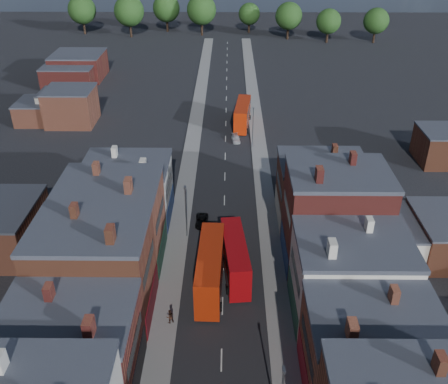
{
  "coord_description": "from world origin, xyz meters",
  "views": [
    {
      "loc": [
        0.64,
        -27.8,
        40.68
      ],
      "look_at": [
        0.0,
        33.7,
        5.18
      ],
      "focal_mm": 40.0,
      "sensor_mm": 36.0,
      "label": 1
    }
  ],
  "objects_px": {
    "bus_1": "(235,257)",
    "car_2": "(202,221)",
    "ped_1": "(170,316)",
    "car_3": "(236,139)",
    "bus_0": "(210,269)",
    "bus_2": "(242,114)"
  },
  "relations": [
    {
      "from": "car_2",
      "to": "ped_1",
      "type": "distance_m",
      "value": 20.26
    },
    {
      "from": "bus_1",
      "to": "car_2",
      "type": "distance_m",
      "value": 12.54
    },
    {
      "from": "bus_2",
      "to": "car_2",
      "type": "relative_size",
      "value": 3.04
    },
    {
      "from": "bus_0",
      "to": "bus_1",
      "type": "distance_m",
      "value": 3.99
    },
    {
      "from": "bus_0",
      "to": "car_3",
      "type": "xyz_separation_m",
      "value": [
        3.53,
        43.65,
        -2.37
      ]
    },
    {
      "from": "bus_0",
      "to": "car_3",
      "type": "bearing_deg",
      "value": 87.2
    },
    {
      "from": "bus_0",
      "to": "bus_2",
      "type": "xyz_separation_m",
      "value": [
        4.98,
        51.39,
        -0.2
      ]
    },
    {
      "from": "car_3",
      "to": "ped_1",
      "type": "distance_m",
      "value": 50.34
    },
    {
      "from": "bus_1",
      "to": "car_2",
      "type": "xyz_separation_m",
      "value": [
        -4.76,
        11.41,
        -2.11
      ]
    },
    {
      "from": "ped_1",
      "to": "car_3",
      "type": "bearing_deg",
      "value": -123.37
    },
    {
      "from": "bus_0",
      "to": "car_3",
      "type": "distance_m",
      "value": 43.86
    },
    {
      "from": "bus_0",
      "to": "ped_1",
      "type": "xyz_separation_m",
      "value": [
        -4.33,
        -6.07,
        -1.9
      ]
    },
    {
      "from": "bus_1",
      "to": "bus_2",
      "type": "xyz_separation_m",
      "value": [
        1.97,
        48.78,
        0.05
      ]
    },
    {
      "from": "car_3",
      "to": "bus_2",
      "type": "bearing_deg",
      "value": 72.52
    },
    {
      "from": "car_3",
      "to": "ped_1",
      "type": "bearing_deg",
      "value": -105.83
    },
    {
      "from": "car_2",
      "to": "ped_1",
      "type": "bearing_deg",
      "value": -97.17
    },
    {
      "from": "bus_2",
      "to": "car_2",
      "type": "height_order",
      "value": "bus_2"
    },
    {
      "from": "bus_1",
      "to": "car_3",
      "type": "distance_m",
      "value": 41.11
    },
    {
      "from": "car_2",
      "to": "ped_1",
      "type": "height_order",
      "value": "ped_1"
    },
    {
      "from": "bus_1",
      "to": "car_2",
      "type": "relative_size",
      "value": 2.99
    },
    {
      "from": "bus_1",
      "to": "ped_1",
      "type": "distance_m",
      "value": 11.48
    },
    {
      "from": "car_3",
      "to": "ped_1",
      "type": "xyz_separation_m",
      "value": [
        -7.86,
        -49.72,
        0.47
      ]
    }
  ]
}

